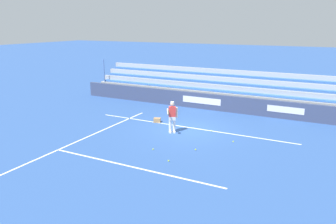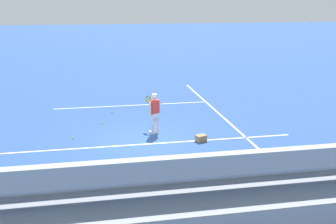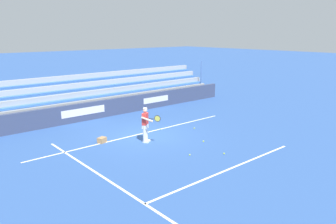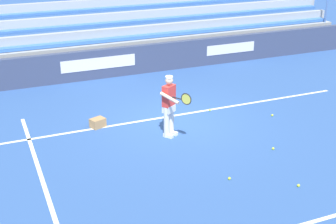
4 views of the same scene
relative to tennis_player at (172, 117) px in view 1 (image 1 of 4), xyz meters
The scene contains 13 objects.
ground_plane 1.26m from the tennis_player, 123.55° to the right, with size 160.00×160.00×0.00m, color #2D5193.
court_baseline_white 1.61m from the tennis_player, 111.63° to the right, with size 12.00×0.10×0.01m, color white.
court_sideline_white 4.95m from the tennis_player, 42.00° to the left, with size 0.10×12.00×0.01m, color white.
court_service_line_white 4.86m from the tennis_player, 95.92° to the left, with size 8.22×0.10×0.01m, color white.
back_wall_sponsor_board 5.69m from the tennis_player, 95.04° to the right, with size 21.67×0.25×1.10m.
bleacher_stand 7.50m from the tennis_player, 93.77° to the right, with size 20.58×2.40×2.95m.
tennis_player is the anchor object (origin of this frame).
ball_box_cardboard 2.27m from the tennis_player, 38.39° to the right, with size 0.40×0.30×0.26m, color #A87F51.
tennis_ball_by_box 3.51m from the tennis_player, behind, with size 0.07×0.07×0.07m, color #CCE533.
tennis_ball_far_right 4.02m from the tennis_player, 114.49° to the left, with size 0.07×0.07×0.07m, color #CCE533.
tennis_ball_toward_net 2.95m from the tennis_player, 139.65° to the left, with size 0.07×0.07×0.07m, color #CCE533.
tennis_ball_far_left 2.86m from the tennis_player, 97.46° to the left, with size 0.07×0.07×0.07m, color #CCE533.
tennis_ball_near_player 2.34m from the tennis_player, 148.03° to the right, with size 0.07×0.07×0.07m, color #CCE533.
Camera 1 is at (-7.10, 15.91, 5.70)m, focal length 35.00 mm.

